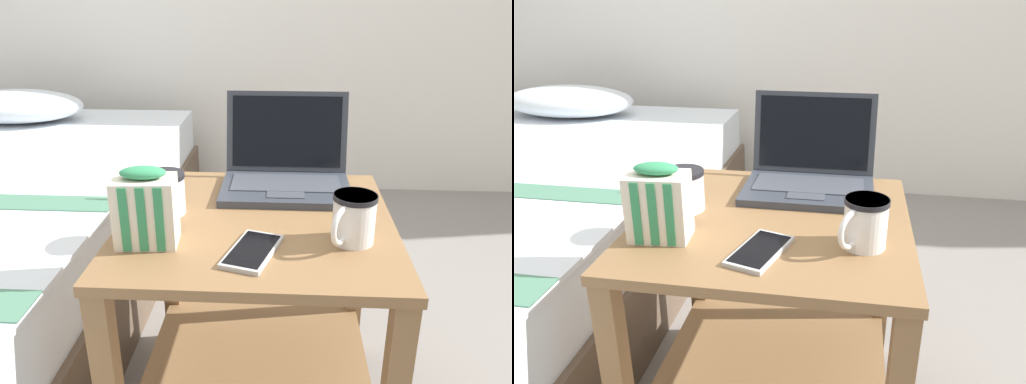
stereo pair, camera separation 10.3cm
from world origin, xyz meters
TOP-DOWN VIEW (x-y plane):
  - bedside_table at (0.00, 0.00)m, footprint 0.59×0.59m
  - laptop at (0.06, 0.20)m, footprint 0.32×0.27m
  - mug_front_left at (0.19, -0.10)m, footprint 0.10×0.12m
  - mug_front_right at (-0.21, 0.01)m, footprint 0.09×0.13m
  - snack_bag at (-0.21, -0.13)m, footprint 0.12×0.09m
  - cell_phone at (-0.00, -0.16)m, footprint 0.12×0.17m

SIDE VIEW (x-z plane):
  - bedside_table at x=0.00m, z-range 0.08..0.63m
  - cell_phone at x=0.00m, z-range 0.55..0.56m
  - laptop at x=0.06m, z-range 0.49..0.71m
  - mug_front_right at x=-0.21m, z-range 0.56..0.65m
  - mug_front_left at x=0.19m, z-range 0.56..0.66m
  - snack_bag at x=-0.21m, z-range 0.55..0.71m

